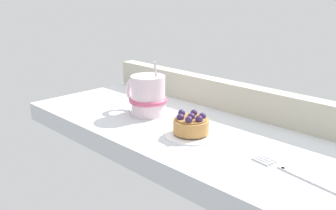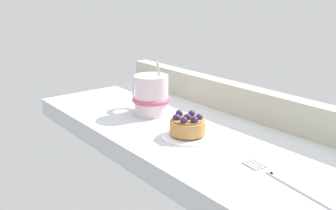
{
  "view_description": "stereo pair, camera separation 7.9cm",
  "coord_description": "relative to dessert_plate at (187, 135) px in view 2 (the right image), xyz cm",
  "views": [
    {
      "loc": [
        48.8,
        -55.45,
        27.56
      ],
      "look_at": [
        -5.14,
        -2.46,
        4.24
      ],
      "focal_mm": 40.58,
      "sensor_mm": 36.0,
      "label": 1
    },
    {
      "loc": [
        54.03,
        -49.53,
        27.56
      ],
      "look_at": [
        -5.14,
        -2.46,
        4.24
      ],
      "focal_mm": 40.58,
      "sensor_mm": 36.0,
      "label": 2
    }
  ],
  "objects": [
    {
      "name": "dessert_fork",
      "position": [
        22.59,
        -0.73,
        -0.04
      ],
      "size": [
        16.88,
        4.12,
        0.6
      ],
      "color": "silver",
      "rests_on": "ground_plane"
    },
    {
      "name": "raspberry_tart",
      "position": [
        -0.0,
        -0.02,
        2.04
      ],
      "size": [
        6.96,
        6.96,
        4.05
      ],
      "color": "#B77F42",
      "rests_on": "dessert_plate"
    },
    {
      "name": "coffee_mug",
      "position": [
        -16.0,
        2.84,
        4.02
      ],
      "size": [
        12.29,
        8.85,
        12.32
      ],
      "color": "silver",
      "rests_on": "ground_plane"
    },
    {
      "name": "ground_plane",
      "position": [
        -2.7,
        3.88,
        -2.48
      ],
      "size": [
        80.98,
        32.77,
        4.28
      ],
      "primitive_type": "cube",
      "color": "silver"
    },
    {
      "name": "window_rail_back",
      "position": [
        -2.7,
        18.45,
        3.05
      ],
      "size": [
        79.36,
        3.62,
        6.78
      ],
      "primitive_type": "cube",
      "color": "#B2AD99",
      "rests_on": "ground_plane"
    },
    {
      "name": "dessert_plate",
      "position": [
        0.0,
        0.0,
        0.0
      ],
      "size": [
        10.46,
        10.46,
        0.73
      ],
      "color": "white",
      "rests_on": "ground_plane"
    }
  ]
}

